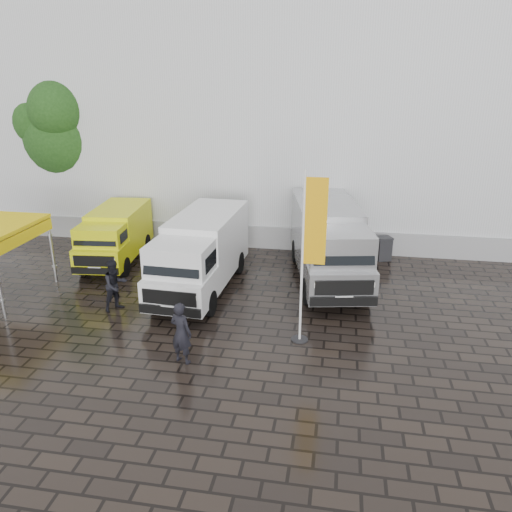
{
  "coord_description": "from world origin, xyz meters",
  "views": [
    {
      "loc": [
        2.11,
        -13.11,
        7.41
      ],
      "look_at": [
        -0.56,
        2.2,
        1.72
      ],
      "focal_mm": 35.0,
      "sensor_mm": 36.0,
      "label": 1
    }
  ],
  "objects": [
    {
      "name": "van_white",
      "position": [
        -2.7,
        3.02,
        1.32
      ],
      "size": [
        2.3,
        6.19,
        2.65
      ],
      "primitive_type": null,
      "rotation": [
        0.0,
        0.0,
        -0.04
      ],
      "color": "white",
      "rests_on": "ground"
    },
    {
      "name": "wheelie_bin",
      "position": [
        4.01,
        7.35,
        0.5
      ],
      "size": [
        0.75,
        0.75,
        0.99
      ],
      "primitive_type": "cube",
      "rotation": [
        0.0,
        0.0,
        0.32
      ],
      "color": "black",
      "rests_on": "ground"
    },
    {
      "name": "van_yellow",
      "position": [
        -6.95,
        5.14,
        1.09
      ],
      "size": [
        2.28,
        4.89,
        2.18
      ],
      "primitive_type": null,
      "rotation": [
        0.0,
        0.0,
        0.1
      ],
      "color": "#DAE00B",
      "rests_on": "ground"
    },
    {
      "name": "person_front",
      "position": [
        -1.9,
        -1.8,
        0.88
      ],
      "size": [
        0.75,
        0.61,
        1.77
      ],
      "primitive_type": "imported",
      "rotation": [
        0.0,
        0.0,
        2.82
      ],
      "color": "black",
      "rests_on": "ground"
    },
    {
      "name": "tree",
      "position": [
        -11.1,
        9.62,
        4.81
      ],
      "size": [
        4.17,
        4.22,
        7.49
      ],
      "color": "black",
      "rests_on": "ground"
    },
    {
      "name": "flagpole",
      "position": [
        1.33,
        -0.07,
        2.84
      ],
      "size": [
        0.88,
        0.5,
        5.07
      ],
      "color": "black",
      "rests_on": "ground"
    },
    {
      "name": "ground",
      "position": [
        0.0,
        0.0,
        0.0
      ],
      "size": [
        120.0,
        120.0,
        0.0
      ],
      "primitive_type": "plane",
      "color": "black",
      "rests_on": "ground"
    },
    {
      "name": "hall_plinth",
      "position": [
        2.0,
        7.95,
        0.5
      ],
      "size": [
        44.0,
        0.15,
        1.0
      ],
      "primitive_type": "cube",
      "color": "gray",
      "rests_on": "ground"
    },
    {
      "name": "person_tent",
      "position": [
        -5.04,
        0.94,
        0.87
      ],
      "size": [
        1.02,
        1.07,
        1.74
      ],
      "primitive_type": "imported",
      "rotation": [
        0.0,
        0.0,
        0.98
      ],
      "color": "black",
      "rests_on": "ground"
    },
    {
      "name": "exhibition_hall",
      "position": [
        2.0,
        16.0,
        6.0
      ],
      "size": [
        44.0,
        16.0,
        12.0
      ],
      "primitive_type": "cube",
      "color": "silver",
      "rests_on": "ground"
    },
    {
      "name": "van_silver",
      "position": [
        1.75,
        4.7,
        1.42
      ],
      "size": [
        3.42,
        6.87,
        2.85
      ],
      "primitive_type": null,
      "rotation": [
        0.0,
        0.0,
        0.19
      ],
      "color": "#A1A3A6",
      "rests_on": "ground"
    }
  ]
}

